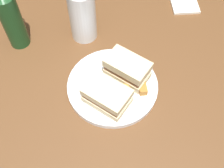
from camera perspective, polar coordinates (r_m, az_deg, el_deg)
The scene contains 10 objects.
dining_table at distance 1.13m, azimuth 0.11°, elevation -11.69°, with size 1.00×0.98×0.77m, color brown.
plate at distance 0.79m, azimuth -0.15°, elevation -0.40°, with size 0.25×0.25×0.02m, color white.
sandwich_half_left at distance 0.73m, azimuth -1.02°, elevation -2.39°, with size 0.13×0.14×0.06m.
sandwich_half_right at distance 0.77m, azimuth 3.13°, elevation 3.07°, with size 0.13×0.14×0.07m.
potato_wedge_front at distance 0.77m, azimuth 6.16°, elevation -0.57°, with size 0.05×0.02×0.02m, color #AD702D.
potato_wedge_middle at distance 0.77m, azimuth 3.21°, elevation 0.07°, with size 0.05×0.02×0.01m, color #B77F33.
potato_wedge_back at distance 0.76m, azimuth 1.60°, elevation -1.46°, with size 0.05×0.02×0.02m, color gold.
pint_glass at distance 0.87m, azimuth -5.96°, elevation 13.26°, with size 0.08×0.08×0.17m.
cider_bottle at distance 0.86m, azimuth -20.00°, elevation 12.82°, with size 0.06×0.06×0.28m.
napkin at distance 1.04m, azimuth 14.40°, elevation 15.77°, with size 0.11×0.09×0.01m, color silver.
Camera 1 is at (0.40, -0.02, 1.45)m, focal length 44.98 mm.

